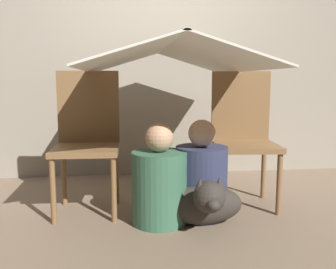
# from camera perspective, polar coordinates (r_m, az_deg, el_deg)

# --- Properties ---
(ground_plane) EXTENTS (8.80, 8.80, 0.00)m
(ground_plane) POSITION_cam_1_polar(r_m,az_deg,el_deg) (2.49, 0.57, -12.81)
(ground_plane) COLOR #7A6651
(wall_back) EXTENTS (7.00, 0.05, 2.50)m
(wall_back) POSITION_cam_1_polar(r_m,az_deg,el_deg) (3.58, -2.08, 13.91)
(wall_back) COLOR gray
(wall_back) RESTS_ON ground_plane
(chair_left) EXTENTS (0.44, 0.44, 0.96)m
(chair_left) POSITION_cam_1_polar(r_m,az_deg,el_deg) (2.63, -12.19, -0.13)
(chair_left) COLOR brown
(chair_left) RESTS_ON ground_plane
(chair_right) EXTENTS (0.47, 0.47, 0.96)m
(chair_right) POSITION_cam_1_polar(r_m,az_deg,el_deg) (2.76, 11.40, 0.27)
(chair_right) COLOR brown
(chair_right) RESTS_ON ground_plane
(sheet_canopy) EXTENTS (1.11, 1.49, 0.18)m
(sheet_canopy) POSITION_cam_1_polar(r_m,az_deg,el_deg) (2.53, 0.00, 11.74)
(sheet_canopy) COLOR silver
(person_front) EXTENTS (0.35, 0.35, 0.63)m
(person_front) POSITION_cam_1_polar(r_m,az_deg,el_deg) (2.36, -1.33, -7.40)
(person_front) COLOR #38664C
(person_front) RESTS_ON ground_plane
(person_second) EXTENTS (0.34, 0.34, 0.65)m
(person_second) POSITION_cam_1_polar(r_m,az_deg,el_deg) (2.48, 5.11, -6.53)
(person_second) COLOR #2D3351
(person_second) RESTS_ON ground_plane
(dog) EXTENTS (0.51, 0.43, 0.35)m
(dog) POSITION_cam_1_polar(r_m,az_deg,el_deg) (2.34, 5.45, -10.35)
(dog) COLOR #332D28
(dog) RESTS_ON ground_plane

